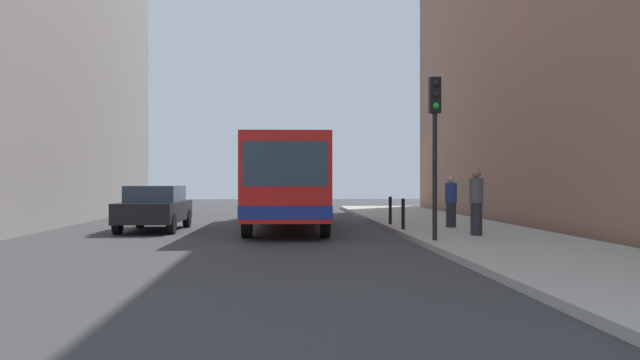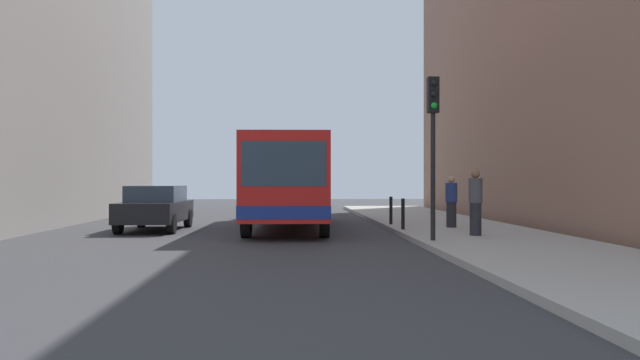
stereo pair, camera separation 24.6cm
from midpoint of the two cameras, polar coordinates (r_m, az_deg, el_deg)
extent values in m
plane|color=#38383A|center=(18.82, -2.16, -5.08)|extent=(80.00, 80.00, 0.00)
cube|color=#ADA89E|center=(19.63, 13.87, -4.65)|extent=(4.40, 40.00, 0.15)
cube|color=red|center=(22.89, -2.44, 0.20)|extent=(2.77, 11.06, 2.50)
cube|color=navy|center=(22.91, -2.44, -2.18)|extent=(2.79, 11.08, 0.36)
cube|color=#2D3D4C|center=(17.42, -2.76, 1.43)|extent=(2.26, 0.11, 1.20)
cube|color=#2D3D4C|center=(23.40, -2.42, 1.05)|extent=(2.75, 9.46, 1.00)
cylinder|color=black|center=(19.04, 0.76, -3.52)|extent=(0.30, 1.01, 1.00)
cylinder|color=black|center=(19.08, -6.05, -3.51)|extent=(0.30, 1.01, 1.00)
cylinder|color=black|center=(26.82, 0.12, -2.51)|extent=(0.30, 1.01, 1.00)
cylinder|color=black|center=(26.86, -4.71, -2.51)|extent=(0.30, 1.01, 1.00)
cube|color=black|center=(22.37, -13.79, -2.64)|extent=(1.87, 4.43, 0.64)
cube|color=#2D3D4C|center=(22.49, -13.71, -1.15)|extent=(1.64, 2.49, 0.52)
cylinder|color=black|center=(20.75, -12.42, -3.73)|extent=(0.23, 0.64, 0.64)
cylinder|color=black|center=(21.12, -16.81, -3.66)|extent=(0.23, 0.64, 0.64)
cylinder|color=black|center=(23.70, -11.09, -3.27)|extent=(0.23, 0.64, 0.64)
cylinder|color=black|center=(24.02, -14.96, -3.23)|extent=(0.23, 0.64, 0.64)
cube|color=#A5A8AD|center=(34.43, -1.60, -1.74)|extent=(1.86, 4.42, 0.64)
cube|color=#2D3D4C|center=(34.57, -1.61, -0.77)|extent=(1.63, 2.48, 0.52)
cylinder|color=black|center=(32.98, -0.09, -2.37)|extent=(0.23, 0.64, 0.64)
cylinder|color=black|center=(32.92, -2.94, -2.37)|extent=(0.23, 0.64, 0.64)
cylinder|color=black|center=(35.97, -0.37, -2.17)|extent=(0.23, 0.64, 0.64)
cylinder|color=black|center=(35.92, -2.99, -2.18)|extent=(0.23, 0.64, 0.64)
cylinder|color=black|center=(16.73, 10.19, 0.29)|extent=(0.12, 0.12, 3.20)
cube|color=black|center=(16.86, 10.19, 7.27)|extent=(0.28, 0.24, 0.90)
sphere|color=black|center=(16.78, 10.29, 8.28)|extent=(0.16, 0.16, 0.16)
sphere|color=black|center=(16.74, 10.29, 7.33)|extent=(0.16, 0.16, 0.16)
sphere|color=green|center=(16.71, 10.29, 6.38)|extent=(0.16, 0.16, 0.16)
cylinder|color=black|center=(20.38, 7.56, -2.94)|extent=(0.11, 0.11, 0.95)
cylinder|color=black|center=(22.71, 6.48, -2.64)|extent=(0.11, 0.11, 0.95)
cylinder|color=#26262D|center=(18.49, 13.72, -3.33)|extent=(0.32, 0.32, 0.89)
cylinder|color=#4C4C51|center=(18.47, 13.72, -0.90)|extent=(0.38, 0.38, 0.68)
sphere|color=#8C6647|center=(18.46, 13.72, 0.54)|extent=(0.24, 0.24, 0.24)
cylinder|color=#26262D|center=(21.54, 11.65, -2.97)|extent=(0.32, 0.32, 0.81)
cylinder|color=navy|center=(21.52, 11.65, -1.08)|extent=(0.38, 0.38, 0.62)
sphere|color=tan|center=(21.51, 11.65, 0.04)|extent=(0.22, 0.22, 0.22)
camera|label=1|loc=(0.12, -89.66, 0.00)|focal=36.87mm
camera|label=2|loc=(0.12, 90.34, 0.00)|focal=36.87mm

